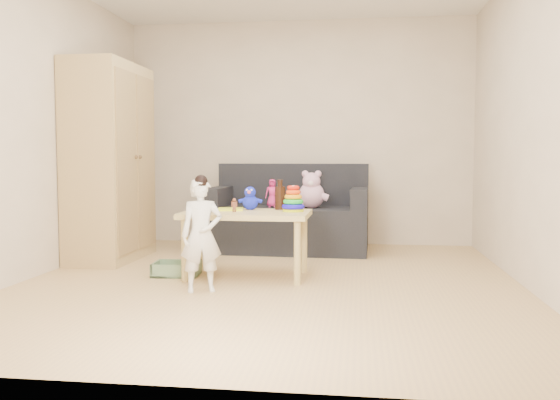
# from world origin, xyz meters

# --- Properties ---
(room) EXTENTS (4.50, 4.50, 4.50)m
(room) POSITION_xyz_m (0.00, 0.00, 1.30)
(room) COLOR tan
(room) RESTS_ON ground
(wardrobe) EXTENTS (0.53, 1.07, 1.92)m
(wardrobe) POSITION_xyz_m (-1.72, 0.87, 0.96)
(wardrobe) COLOR tan
(wardrobe) RESTS_ON ground
(sofa) EXTENTS (1.72, 0.90, 0.48)m
(sofa) POSITION_xyz_m (-0.04, 1.63, 0.24)
(sofa) COLOR black
(sofa) RESTS_ON ground
(play_table) EXTENTS (1.06, 0.67, 0.55)m
(play_table) POSITION_xyz_m (-0.22, 0.18, 0.28)
(play_table) COLOR #E0CB7B
(play_table) RESTS_ON ground
(storage_bin) EXTENTS (0.40, 0.31, 0.12)m
(storage_bin) POSITION_xyz_m (-0.83, 0.15, 0.06)
(storage_bin) COLOR #648560
(storage_bin) RESTS_ON ground
(toddler) EXTENTS (0.36, 0.30, 0.83)m
(toddler) POSITION_xyz_m (-0.46, -0.41, 0.42)
(toddler) COLOR white
(toddler) RESTS_ON ground
(pink_bear) EXTENTS (0.30, 0.26, 0.34)m
(pink_bear) POSITION_xyz_m (0.21, 1.55, 0.64)
(pink_bear) COLOR #E7AACF
(pink_bear) RESTS_ON sofa
(doll) EXTENTS (0.16, 0.12, 0.30)m
(doll) POSITION_xyz_m (-0.21, 1.58, 0.62)
(doll) COLOR #EF2C82
(doll) RESTS_ON sofa
(ring_stacker) EXTENTS (0.19, 0.19, 0.22)m
(ring_stacker) POSITION_xyz_m (0.16, 0.24, 0.64)
(ring_stacker) COLOR #D3E30B
(ring_stacker) RESTS_ON play_table
(brown_bottle) EXTENTS (0.09, 0.09, 0.26)m
(brown_bottle) POSITION_xyz_m (0.03, 0.42, 0.67)
(brown_bottle) COLOR black
(brown_bottle) RESTS_ON play_table
(blue_plush) EXTENTS (0.20, 0.18, 0.21)m
(blue_plush) POSITION_xyz_m (-0.23, 0.37, 0.66)
(blue_plush) COLOR #1927E7
(blue_plush) RESTS_ON play_table
(wooden_figure) EXTENTS (0.05, 0.05, 0.12)m
(wooden_figure) POSITION_xyz_m (-0.32, 0.12, 0.61)
(wooden_figure) COLOR brown
(wooden_figure) RESTS_ON play_table
(yellow_book) EXTENTS (0.25, 0.25, 0.02)m
(yellow_book) POSITION_xyz_m (-0.39, 0.29, 0.56)
(yellow_book) COLOR #ECFF1A
(yellow_book) RESTS_ON play_table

